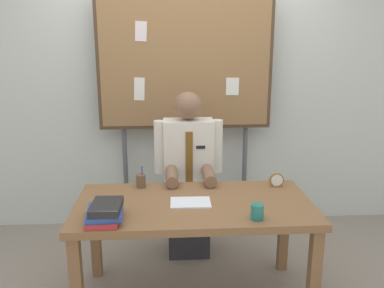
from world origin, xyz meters
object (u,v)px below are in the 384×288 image
coffee_mug (257,212)px  open_notebook (190,203)px  bulletin_board (185,66)px  book_stack (105,212)px  person (189,181)px  desk_clock (277,181)px  desk (194,215)px  pen_holder (141,181)px

coffee_mug → open_notebook: bearing=145.4°
bulletin_board → book_stack: 1.64m
person → coffee_mug: bearing=-68.7°
open_notebook → coffee_mug: 0.47m
person → desk_clock: person is taller
book_stack → coffee_mug: book_stack is taller
desk → coffee_mug: 0.48m
desk → coffee_mug: size_ratio=16.26×
book_stack → open_notebook: book_stack is taller
pen_holder → desk_clock: bearing=-3.2°
desk → pen_holder: pen_holder is taller
person → bulletin_board: bearing=90.0°
open_notebook → coffee_mug: size_ratio=2.74×
desk → coffee_mug: bearing=-38.4°
desk_clock → coffee_mug: (-0.26, -0.54, 0.00)m
desk → person: (0.00, 0.64, 0.01)m
person → bulletin_board: 1.02m
open_notebook → pen_holder: size_ratio=1.65×
person → book_stack: (-0.55, -0.88, 0.13)m
desk → open_notebook: size_ratio=5.94×
bulletin_board → book_stack: size_ratio=7.37×
coffee_mug → pen_holder: size_ratio=0.60×
pen_holder → coffee_mug: bearing=-39.3°
person → pen_holder: 0.51m
person → desk_clock: (0.63, -0.39, 0.13)m
person → open_notebook: size_ratio=5.22×
desk → pen_holder: (-0.37, 0.31, 0.14)m
open_notebook → desk_clock: 0.71m
book_stack → open_notebook: size_ratio=1.11×
bulletin_board → open_notebook: size_ratio=8.17×
bulletin_board → open_notebook: (-0.02, -1.12, -0.82)m
open_notebook → desk_clock: bearing=22.8°
bulletin_board → coffee_mug: (0.36, -1.38, -0.78)m
desk → desk_clock: bearing=22.0°
person → bulletin_board: (-0.00, 0.46, 0.91)m
coffee_mug → pen_holder: bearing=140.7°
desk → open_notebook: bearing=-140.2°
bulletin_board → desk_clock: bearing=-53.5°
book_stack → pen_holder: bearing=71.5°
person → coffee_mug: 1.00m
person → pen_holder: person is taller
desk → pen_holder: size_ratio=9.82×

